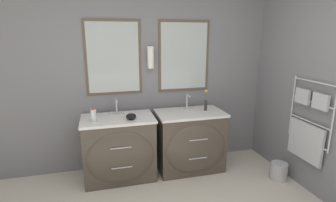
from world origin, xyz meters
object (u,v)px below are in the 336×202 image
Objects in this scene: amenity_bowl at (131,116)px; waste_bin at (279,171)px; toiletry_bottle at (94,115)px; vanity_right at (190,141)px; flower_vase at (206,103)px; vanity_left at (119,149)px.

waste_bin is at bearing -14.37° from amenity_bowl.
vanity_right is at bearing 2.55° from toiletry_bottle.
amenity_bowl is at bearing 165.63° from waste_bin.
toiletry_bottle is 0.45m from amenity_bowl.
amenity_bowl is 0.43× the size of flower_vase.
vanity_left is 3.11× the size of flower_vase.
vanity_right is 1.36m from toiletry_bottle.
toiletry_bottle is 1.37× the size of amenity_bowl.
flower_vase is (1.21, 0.05, 0.52)m from vanity_left.
amenity_bowl reaches higher than vanity_left.
vanity_right is at bearing -166.96° from flower_vase.
vanity_left is at bearing -177.47° from flower_vase.
toiletry_bottle is at bearing -169.02° from vanity_left.
amenity_bowl is at bearing -3.60° from toiletry_bottle.
vanity_left is 1.32m from flower_vase.
waste_bin is at bearing -28.37° from vanity_right.
vanity_left is at bearing 164.45° from waste_bin.
vanity_left is 7.16× the size of amenity_bowl.
amenity_bowl reaches higher than vanity_right.
vanity_right reaches higher than waste_bin.
amenity_bowl is 1.06m from flower_vase.
toiletry_bottle reaches higher than amenity_bowl.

